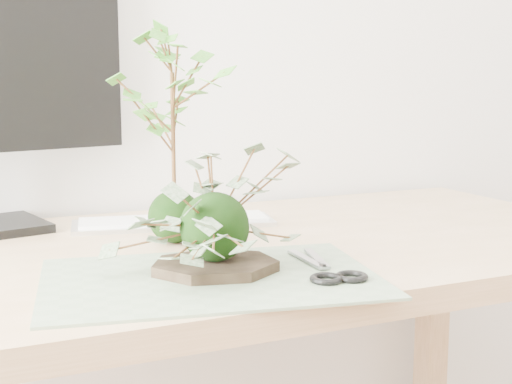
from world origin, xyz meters
TOP-DOWN VIEW (x-y plane):
  - desk at (-0.08, 1.23)m, footprint 1.60×0.70m
  - cutting_mat at (-0.12, 1.03)m, footprint 0.51×0.39m
  - stone_dish at (-0.10, 1.06)m, footprint 0.23×0.23m
  - ivy_kokedama at (-0.10, 1.06)m, footprint 0.36×0.36m
  - maple_kokedama at (-0.09, 1.27)m, footprint 0.21×0.21m
  - keyboard at (-0.05, 1.41)m, footprint 0.39×0.18m
  - scissors at (0.04, 0.97)m, footprint 0.09×0.19m

SIDE VIEW (x-z plane):
  - desk at x=-0.08m, z-range 0.28..1.02m
  - cutting_mat at x=-0.12m, z-range 0.74..0.74m
  - keyboard at x=-0.05m, z-range 0.74..0.75m
  - scissors at x=0.04m, z-range 0.74..0.75m
  - stone_dish at x=-0.10m, z-range 0.74..0.76m
  - ivy_kokedama at x=-0.10m, z-range 0.76..0.95m
  - maple_kokedama at x=-0.09m, z-range 0.82..1.19m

